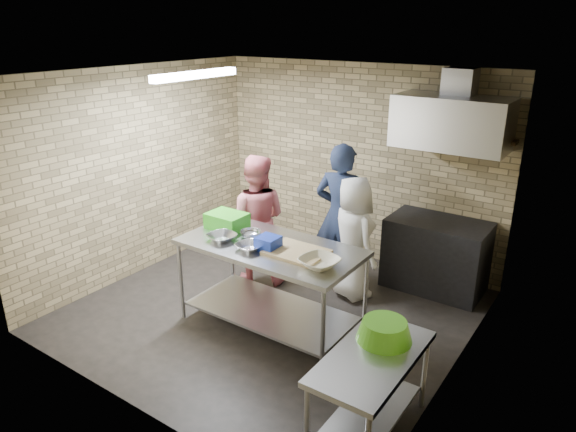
% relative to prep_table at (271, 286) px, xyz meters
% --- Properties ---
extents(floor, '(4.20, 4.20, 0.00)m').
position_rel_prep_table_xyz_m(floor, '(-0.18, 0.25, -0.49)').
color(floor, black).
rests_on(floor, ground).
extents(ceiling, '(4.20, 4.20, 0.00)m').
position_rel_prep_table_xyz_m(ceiling, '(-0.18, 0.25, 2.21)').
color(ceiling, black).
rests_on(ceiling, ground).
extents(back_wall, '(4.20, 0.06, 2.70)m').
position_rel_prep_table_xyz_m(back_wall, '(-0.18, 2.25, 0.86)').
color(back_wall, tan).
rests_on(back_wall, ground).
extents(front_wall, '(4.20, 0.06, 2.70)m').
position_rel_prep_table_xyz_m(front_wall, '(-0.18, -1.75, 0.86)').
color(front_wall, tan).
rests_on(front_wall, ground).
extents(left_wall, '(0.06, 4.00, 2.70)m').
position_rel_prep_table_xyz_m(left_wall, '(-2.28, 0.25, 0.86)').
color(left_wall, tan).
rests_on(left_wall, ground).
extents(right_wall, '(0.06, 4.00, 2.70)m').
position_rel_prep_table_xyz_m(right_wall, '(1.92, 0.25, 0.86)').
color(right_wall, tan).
rests_on(right_wall, ground).
extents(prep_table, '(1.95, 0.98, 0.98)m').
position_rel_prep_table_xyz_m(prep_table, '(0.00, 0.00, 0.00)').
color(prep_table, silver).
rests_on(prep_table, floor).
extents(side_counter, '(0.60, 1.20, 0.75)m').
position_rel_prep_table_xyz_m(side_counter, '(1.62, -0.85, -0.11)').
color(side_counter, silver).
rests_on(side_counter, floor).
extents(stove, '(1.20, 0.70, 0.90)m').
position_rel_prep_table_xyz_m(stove, '(1.17, 1.90, -0.04)').
color(stove, black).
rests_on(stove, floor).
extents(range_hood, '(1.30, 0.60, 0.60)m').
position_rel_prep_table_xyz_m(range_hood, '(1.17, 1.95, 1.61)').
color(range_hood, silver).
rests_on(range_hood, back_wall).
extents(hood_duct, '(0.35, 0.30, 0.30)m').
position_rel_prep_table_xyz_m(hood_duct, '(1.17, 2.10, 2.06)').
color(hood_duct, '#A5A8AD').
rests_on(hood_duct, back_wall).
extents(wall_shelf, '(0.80, 0.20, 0.04)m').
position_rel_prep_table_xyz_m(wall_shelf, '(1.47, 2.14, 1.43)').
color(wall_shelf, '#3F2B19').
rests_on(wall_shelf, back_wall).
extents(fluorescent_fixture, '(0.10, 1.25, 0.08)m').
position_rel_prep_table_xyz_m(fluorescent_fixture, '(-1.18, 0.25, 2.15)').
color(fluorescent_fixture, white).
rests_on(fluorescent_fixture, ceiling).
extents(green_crate, '(0.43, 0.33, 0.17)m').
position_rel_prep_table_xyz_m(green_crate, '(-0.70, 0.12, 0.57)').
color(green_crate, green).
rests_on(green_crate, prep_table).
extents(blue_tub, '(0.22, 0.22, 0.14)m').
position_rel_prep_table_xyz_m(blue_tub, '(0.05, -0.10, 0.56)').
color(blue_tub, '#1732AE').
rests_on(blue_tub, prep_table).
extents(cutting_board, '(0.60, 0.46, 0.03)m').
position_rel_prep_table_xyz_m(cutting_board, '(0.35, -0.02, 0.50)').
color(cutting_board, tan).
rests_on(cutting_board, prep_table).
extents(mixing_bowl_a, '(0.35, 0.35, 0.07)m').
position_rel_prep_table_xyz_m(mixing_bowl_a, '(-0.50, -0.20, 0.53)').
color(mixing_bowl_a, '#B9BCC0').
rests_on(mixing_bowl_a, prep_table).
extents(mixing_bowl_b, '(0.27, 0.27, 0.07)m').
position_rel_prep_table_xyz_m(mixing_bowl_b, '(-0.30, 0.05, 0.52)').
color(mixing_bowl_b, '#B0B2B7').
rests_on(mixing_bowl_b, prep_table).
extents(mixing_bowl_c, '(0.32, 0.32, 0.07)m').
position_rel_prep_table_xyz_m(mixing_bowl_c, '(-0.10, -0.22, 0.52)').
color(mixing_bowl_c, silver).
rests_on(mixing_bowl_c, prep_table).
extents(ceramic_bowl, '(0.43, 0.43, 0.09)m').
position_rel_prep_table_xyz_m(ceramic_bowl, '(0.70, -0.15, 0.53)').
color(ceramic_bowl, beige).
rests_on(ceramic_bowl, prep_table).
extents(green_basin, '(0.46, 0.46, 0.17)m').
position_rel_prep_table_xyz_m(green_basin, '(1.60, -0.60, 0.35)').
color(green_basin, '#59C626').
rests_on(green_basin, side_counter).
extents(bottle_green, '(0.06, 0.06, 0.15)m').
position_rel_prep_table_xyz_m(bottle_green, '(1.62, 2.14, 1.53)').
color(bottle_green, green).
rests_on(bottle_green, wall_shelf).
extents(man_navy, '(0.73, 0.53, 1.85)m').
position_rel_prep_table_xyz_m(man_navy, '(0.12, 1.31, 0.44)').
color(man_navy, '#161A37').
rests_on(man_navy, floor).
extents(woman_pink, '(1.01, 0.93, 1.67)m').
position_rel_prep_table_xyz_m(woman_pink, '(-0.83, 0.80, 0.35)').
color(woman_pink, '#E37884').
rests_on(woman_pink, floor).
extents(woman_white, '(0.88, 0.79, 1.51)m').
position_rel_prep_table_xyz_m(woman_white, '(0.40, 1.14, 0.27)').
color(woman_white, white).
rests_on(woman_white, floor).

